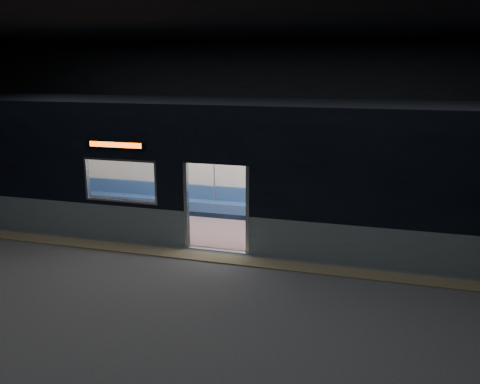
% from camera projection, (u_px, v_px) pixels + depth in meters
% --- Properties ---
extents(station_floor, '(24.00, 14.00, 0.01)m').
position_uv_depth(station_floor, '(201.00, 267.00, 10.82)').
color(station_floor, '#47494C').
rests_on(station_floor, ground).
extents(station_envelope, '(24.00, 14.00, 5.00)m').
position_uv_depth(station_envelope, '(198.00, 93.00, 9.94)').
color(station_envelope, black).
rests_on(station_envelope, station_floor).
extents(tactile_strip, '(22.80, 0.50, 0.03)m').
position_uv_depth(tactile_strip, '(210.00, 258.00, 11.33)').
color(tactile_strip, '#8C7F59').
rests_on(tactile_strip, station_floor).
extents(metro_car, '(18.00, 3.04, 3.35)m').
position_uv_depth(metro_car, '(235.00, 161.00, 12.74)').
color(metro_car, gray).
rests_on(metro_car, station_floor).
extents(passenger, '(0.40, 0.65, 1.28)m').
position_uv_depth(passenger, '(331.00, 200.00, 13.31)').
color(passenger, black).
rests_on(passenger, metro_car).
extents(handbag, '(0.26, 0.23, 0.13)m').
position_uv_depth(handbag, '(328.00, 205.00, 13.16)').
color(handbag, black).
rests_on(handbag, passenger).
extents(transit_map, '(0.95, 0.03, 0.62)m').
position_uv_depth(transit_map, '(423.00, 177.00, 12.81)').
color(transit_map, white).
rests_on(transit_map, metro_car).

